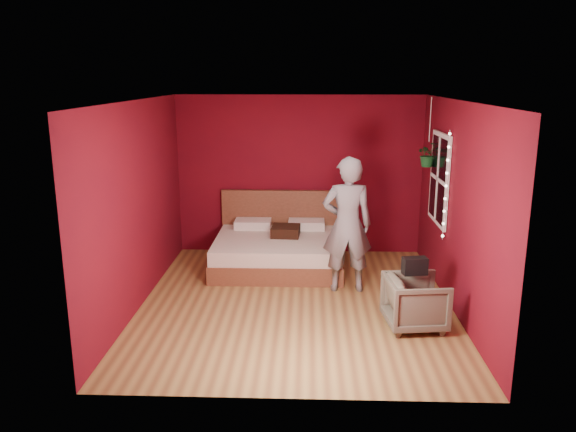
% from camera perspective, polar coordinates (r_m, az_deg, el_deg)
% --- Properties ---
extents(floor, '(4.50, 4.50, 0.00)m').
position_cam_1_polar(floor, '(7.44, 0.80, -8.81)').
color(floor, olive).
rests_on(floor, ground).
extents(room_walls, '(4.04, 4.54, 2.62)m').
position_cam_1_polar(room_walls, '(6.96, 0.84, 4.04)').
color(room_walls, maroon).
rests_on(room_walls, ground).
extents(window, '(0.05, 0.97, 1.27)m').
position_cam_1_polar(window, '(8.08, 15.09, 3.67)').
color(window, white).
rests_on(window, room_walls).
extents(fairy_lights, '(0.04, 0.04, 1.45)m').
position_cam_1_polar(fairy_lights, '(7.57, 15.76, 2.95)').
color(fairy_lights, silver).
rests_on(fairy_lights, room_walls).
extents(bed, '(1.93, 1.64, 1.06)m').
position_cam_1_polar(bed, '(8.73, -1.01, -3.35)').
color(bed, brown).
rests_on(bed, ground).
extents(person, '(0.70, 0.48, 1.86)m').
position_cam_1_polar(person, '(7.63, 6.03, -0.90)').
color(person, slate).
rests_on(person, ground).
extents(armchair, '(0.75, 0.74, 0.62)m').
position_cam_1_polar(armchair, '(6.82, 12.82, -8.55)').
color(armchair, '#64604F').
rests_on(armchair, ground).
extents(handbag, '(0.30, 0.19, 0.20)m').
position_cam_1_polar(handbag, '(6.78, 12.75, -4.96)').
color(handbag, black).
rests_on(handbag, armchair).
extents(throw_pillow, '(0.45, 0.45, 0.15)m').
position_cam_1_polar(throw_pillow, '(8.67, -0.24, -1.53)').
color(throw_pillow, black).
rests_on(throw_pillow, bed).
extents(hanging_plant, '(0.38, 0.35, 0.99)m').
position_cam_1_polar(hanging_plant, '(8.40, 14.06, 6.11)').
color(hanging_plant, silver).
rests_on(hanging_plant, room_walls).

